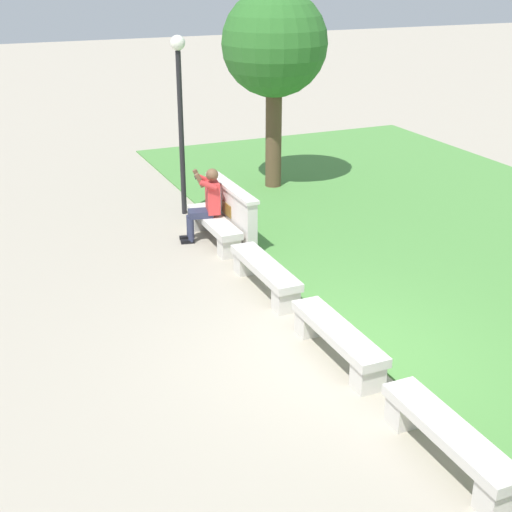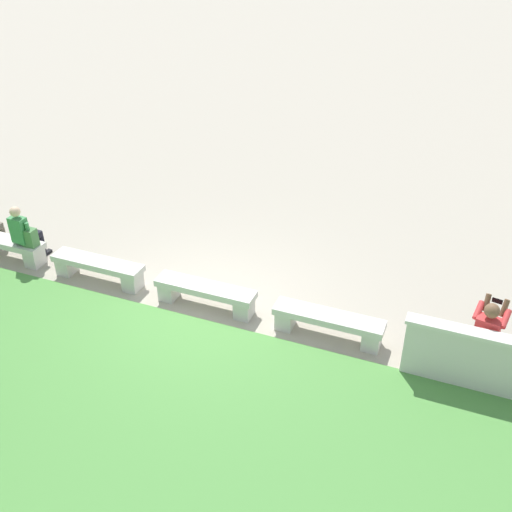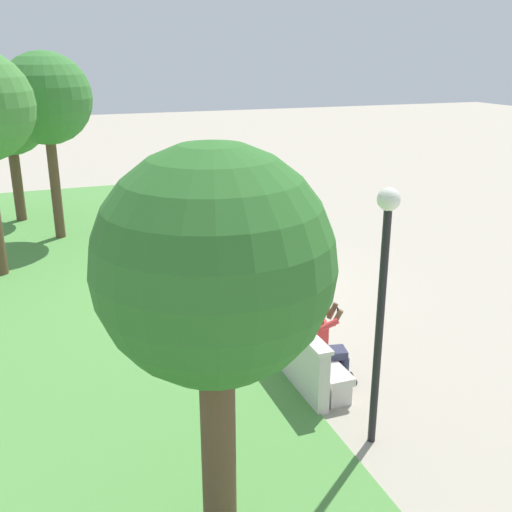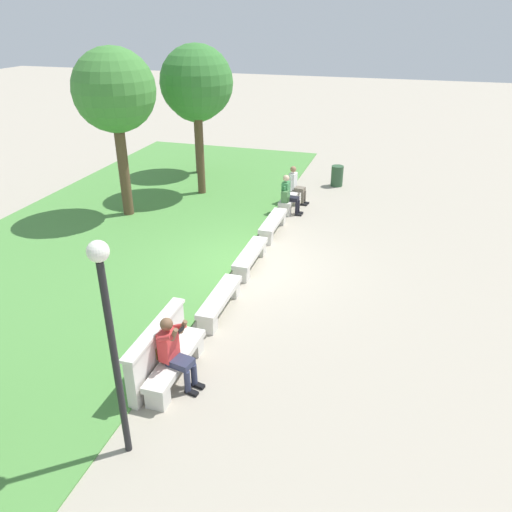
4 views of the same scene
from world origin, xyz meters
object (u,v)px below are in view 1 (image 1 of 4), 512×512
object	(u,v)px
bench_near	(265,273)
bench_mid	(338,338)
bench_far	(449,439)
person_photographer	(206,201)
lamp_post	(180,99)
bench_main	(214,226)
tree_right_background	(274,46)

from	to	relation	value
bench_near	bench_mid	size ratio (longest dim) A/B	1.00
bench_far	bench_near	bearing A→B (deg)	180.00
person_photographer	lamp_post	world-z (taller)	lamp_post
bench_far	lamp_post	size ratio (longest dim) A/B	0.53
bench_main	lamp_post	size ratio (longest dim) A/B	0.53
tree_right_background	bench_far	bearing A→B (deg)	-14.39
bench_far	person_photographer	distance (m)	6.84
bench_far	bench_main	bearing A→B (deg)	180.00
bench_near	lamp_post	world-z (taller)	lamp_post
person_photographer	bench_far	bearing A→B (deg)	0.64
bench_near	bench_main	bearing A→B (deg)	180.00
bench_main	bench_near	world-z (taller)	same
bench_near	bench_far	size ratio (longest dim) A/B	1.00
person_photographer	tree_right_background	distance (m)	4.19
person_photographer	lamp_post	bearing A→B (deg)	177.16
tree_right_background	bench_mid	bearing A→B (deg)	-18.63
bench_near	tree_right_background	bearing A→B (deg)	153.83
tree_right_background	lamp_post	size ratio (longest dim) A/B	1.23
person_photographer	tree_right_background	size ratio (longest dim) A/B	0.31
bench_mid	lamp_post	xyz separation A→B (m)	(-6.15, 0.00, 1.98)
bench_near	bench_mid	bearing A→B (deg)	0.00
bench_far	person_photographer	xyz separation A→B (m)	(-6.82, -0.08, 0.44)
bench_far	person_photographer	bearing A→B (deg)	-179.36
bench_near	tree_right_background	xyz separation A→B (m)	(-4.85, 2.39, 2.75)
tree_right_background	lamp_post	bearing A→B (deg)	-68.74
bench_main	bench_mid	size ratio (longest dim) A/B	1.00
bench_main	bench_far	size ratio (longest dim) A/B	1.00
bench_main	person_photographer	world-z (taller)	person_photographer
bench_far	tree_right_background	world-z (taller)	tree_right_background
bench_mid	person_photographer	bearing A→B (deg)	-179.05
bench_mid	tree_right_background	world-z (taller)	tree_right_background
bench_near	lamp_post	xyz separation A→B (m)	(-3.93, 0.00, 1.98)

